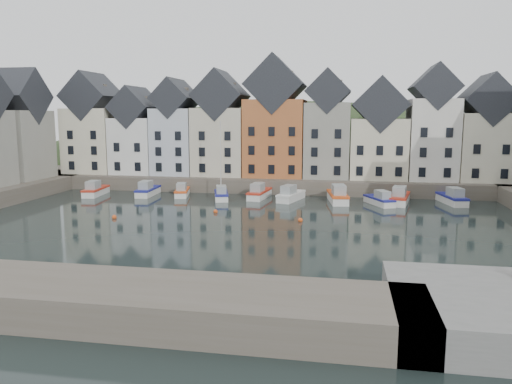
# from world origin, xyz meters

# --- Properties ---
(ground) EXTENTS (260.00, 260.00, 0.00)m
(ground) POSITION_xyz_m (0.00, 0.00, 0.00)
(ground) COLOR black
(ground) RESTS_ON ground
(far_quay) EXTENTS (90.00, 16.00, 2.00)m
(far_quay) POSITION_xyz_m (0.00, 30.00, 1.00)
(far_quay) COLOR #544D40
(far_quay) RESTS_ON ground
(hillside) EXTENTS (153.60, 70.40, 64.00)m
(hillside) POSITION_xyz_m (0.02, 56.00, -17.96)
(hillside) COLOR #25341A
(hillside) RESTS_ON ground
(far_terrace) EXTENTS (72.37, 8.16, 17.78)m
(far_terrace) POSITION_xyz_m (3.21, 28.00, 8.88)
(far_terrace) COLOR beige
(far_terrace) RESTS_ON far_quay
(mooring_buoys) EXTENTS (20.50, 5.50, 0.50)m
(mooring_buoys) POSITION_xyz_m (-4.00, 5.33, 0.15)
(mooring_buoys) COLOR #D74C19
(mooring_buoys) RESTS_ON ground
(boat_a) EXTENTS (2.61, 6.27, 2.34)m
(boat_a) POSITION_xyz_m (-23.70, 17.19, 0.70)
(boat_a) COLOR silver
(boat_a) RESTS_ON ground
(boat_b) EXTENTS (2.27, 6.18, 2.33)m
(boat_b) POSITION_xyz_m (-16.51, 18.40, 0.69)
(boat_b) COLOR silver
(boat_b) RESTS_ON ground
(boat_c) EXTENTS (2.84, 5.64, 2.07)m
(boat_c) POSITION_xyz_m (-11.63, 18.82, 0.62)
(boat_c) COLOR silver
(boat_c) RESTS_ON ground
(boat_d) EXTENTS (3.15, 5.76, 10.51)m
(boat_d) POSITION_xyz_m (-5.63, 17.10, 0.68)
(boat_d) COLOR silver
(boat_d) RESTS_ON ground
(boat_e) EXTENTS (2.58, 6.35, 2.37)m
(boat_e) POSITION_xyz_m (-0.82, 18.80, 0.71)
(boat_e) COLOR silver
(boat_e) RESTS_ON ground
(boat_f) EXTENTS (3.42, 6.31, 2.31)m
(boat_f) POSITION_xyz_m (3.54, 17.75, 0.69)
(boat_f) COLOR silver
(boat_f) RESTS_ON ground
(boat_g) EXTENTS (3.08, 7.02, 2.60)m
(boat_g) POSITION_xyz_m (9.65, 17.61, 0.78)
(boat_g) COLOR silver
(boat_g) RESTS_ON ground
(boat_h) EXTENTS (3.80, 5.63, 2.08)m
(boat_h) POSITION_xyz_m (14.83, 16.56, 0.62)
(boat_h) COLOR silver
(boat_h) RESTS_ON ground
(boat_i) EXTENTS (3.23, 6.83, 2.52)m
(boat_i) POSITION_xyz_m (17.37, 18.00, 0.75)
(boat_i) COLOR silver
(boat_i) RESTS_ON ground
(boat_j) EXTENTS (3.10, 6.46, 2.38)m
(boat_j) POSITION_xyz_m (23.89, 18.96, 0.71)
(boat_j) COLOR silver
(boat_j) RESTS_ON ground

